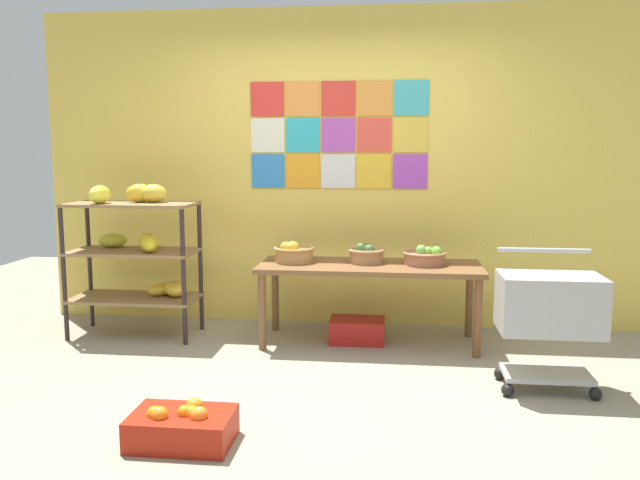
{
  "coord_description": "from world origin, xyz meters",
  "views": [
    {
      "loc": [
        0.49,
        -3.75,
        1.5
      ],
      "look_at": [
        -0.03,
        0.67,
        0.87
      ],
      "focal_mm": 35.62,
      "sensor_mm": 36.0,
      "label": 1
    }
  ],
  "objects": [
    {
      "name": "fruit_basket_centre",
      "position": [
        -0.29,
        1.13,
        0.7
      ],
      "size": [
        0.32,
        0.32,
        0.17
      ],
      "color": "#B3824D",
      "rests_on": "display_table"
    },
    {
      "name": "produce_crate_under_table",
      "position": [
        0.22,
        1.12,
        0.09
      ],
      "size": [
        0.43,
        0.29,
        0.19
      ],
      "primitive_type": "cube",
      "color": "#B31E18",
      "rests_on": "ground"
    },
    {
      "name": "fruit_basket_back_right",
      "position": [
        0.74,
        1.14,
        0.69
      ],
      "size": [
        0.33,
        0.33,
        0.15
      ],
      "color": "#A66B4A",
      "rests_on": "display_table"
    },
    {
      "name": "shopping_cart",
      "position": [
        1.46,
        0.24,
        0.52
      ],
      "size": [
        0.62,
        0.44,
        0.87
      ],
      "rotation": [
        0.0,
        0.0,
        0.25
      ],
      "color": "black",
      "rests_on": "ground"
    },
    {
      "name": "ground",
      "position": [
        0.0,
        0.0,
        0.0
      ],
      "size": [
        9.32,
        9.32,
        0.0
      ],
      "primitive_type": "plane",
      "color": "gray"
    },
    {
      "name": "display_table",
      "position": [
        0.31,
        1.1,
        0.56
      ],
      "size": [
        1.72,
        0.65,
        0.63
      ],
      "color": "brown",
      "rests_on": "ground"
    },
    {
      "name": "fruit_basket_right",
      "position": [
        0.28,
        1.17,
        0.7
      ],
      "size": [
        0.29,
        0.29,
        0.16
      ],
      "color": "#AA7C4C",
      "rests_on": "display_table"
    },
    {
      "name": "back_wall_with_art",
      "position": [
        0.0,
        1.69,
        1.35
      ],
      "size": [
        5.13,
        0.07,
        2.69
      ],
      "color": "#E7C651",
      "rests_on": "ground"
    },
    {
      "name": "orange_crate_foreground",
      "position": [
        -0.58,
        -0.75,
        0.09
      ],
      "size": [
        0.52,
        0.34,
        0.22
      ],
      "color": "#AA2010",
      "rests_on": "ground"
    },
    {
      "name": "banana_shelf_unit",
      "position": [
        -1.57,
        1.11,
        0.74
      ],
      "size": [
        1.01,
        0.49,
        1.24
      ],
      "color": "#2E2323",
      "rests_on": "ground"
    }
  ]
}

